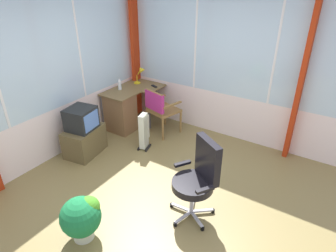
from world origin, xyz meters
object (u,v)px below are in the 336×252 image
wooden_armchair (159,107)px  space_heater (144,131)px  tv_remote (154,86)px  spray_bottle (120,84)px  office_chair (199,175)px  tv_on_stand (84,134)px  potted_plant (82,217)px  desk (121,110)px  desk_lamp (141,73)px

wooden_armchair → space_heater: size_ratio=1.36×
tv_remote → spray_bottle: size_ratio=0.69×
tv_remote → office_chair: bearing=-111.5°
tv_on_stand → potted_plant: (-1.25, -1.32, -0.06)m
office_chair → potted_plant: 1.40m
tv_remote → office_chair: 2.64m
wooden_armchair → office_chair: office_chair is taller
space_heater → potted_plant: space_heater is taller
tv_on_stand → space_heater: bearing=-46.9°
desk → tv_remote: (0.61, -0.34, 0.36)m
desk → potted_plant: bearing=-148.7°
tv_remote → spray_bottle: (-0.47, 0.46, 0.09)m
desk_lamp → tv_on_stand: size_ratio=0.39×
desk_lamp → office_chair: 2.95m
desk → space_heater: desk is taller
office_chair → tv_on_stand: office_chair is taller
wooden_armchair → space_heater: wooden_armchair is taller
spray_bottle → office_chair: size_ratio=0.21×
desk → wooden_armchair: bearing=-72.3°
wooden_armchair → potted_plant: size_ratio=1.61×
desk → office_chair: (-1.19, -2.26, 0.19)m
potted_plant → tv_remote: bearing=19.8°
office_chair → space_heater: 1.76m
spray_bottle → potted_plant: 2.84m
desk → desk_lamp: 0.86m
desk → tv_on_stand: tv_on_stand is taller
tv_remote → spray_bottle: spray_bottle is taller
desk → wooden_armchair: size_ratio=1.29×
desk → spray_bottle: (0.14, 0.12, 0.45)m
tv_remote → space_heater: 1.09m
spray_bottle → office_chair: (-1.33, -2.38, -0.26)m
spray_bottle → tv_on_stand: spray_bottle is taller
tv_remote → wooden_armchair: bearing=-114.4°
wooden_armchair → spray_bottle: bearing=96.2°
desk → tv_remote: bearing=-29.3°
space_heater → tv_on_stand: bearing=133.1°
tv_remote → tv_on_stand: tv_on_stand is taller
wooden_armchair → tv_on_stand: bearing=151.0°
desk → office_chair: size_ratio=1.08×
wooden_armchair → office_chair: 2.10m
desk_lamp → spray_bottle: 0.55m
tv_remote → potted_plant: 3.05m
desk_lamp → tv_remote: (-0.06, -0.35, -0.19)m
desk → spray_bottle: 0.49m
space_heater → potted_plant: (-1.93, -0.59, -0.02)m
tv_on_stand → wooden_armchair: bearing=-29.0°
desk_lamp → tv_remote: size_ratio=2.13×
tv_on_stand → office_chair: bearing=-95.4°
tv_remote → tv_on_stand: (-1.59, 0.30, -0.39)m
tv_on_stand → potted_plant: size_ratio=1.52×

